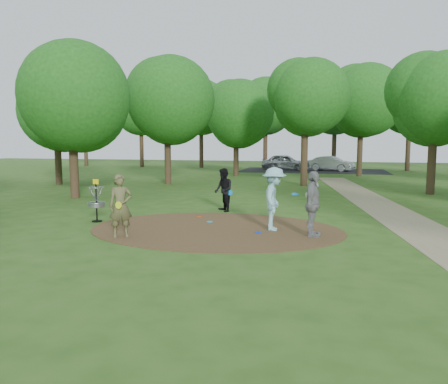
# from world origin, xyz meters

# --- Properties ---
(ground) EXTENTS (100.00, 100.00, 0.00)m
(ground) POSITION_xyz_m (0.00, 0.00, 0.00)
(ground) COLOR #2D5119
(ground) RESTS_ON ground
(dirt_clearing) EXTENTS (8.40, 8.40, 0.02)m
(dirt_clearing) POSITION_xyz_m (0.00, 0.00, 0.01)
(dirt_clearing) COLOR #47301C
(dirt_clearing) RESTS_ON ground
(footpath) EXTENTS (7.55, 39.89, 0.01)m
(footpath) POSITION_xyz_m (6.50, 2.00, 0.01)
(footpath) COLOR #8C7A5B
(footpath) RESTS_ON ground
(parking_lot) EXTENTS (14.00, 8.00, 0.01)m
(parking_lot) POSITION_xyz_m (2.00, 30.00, 0.00)
(parking_lot) COLOR black
(parking_lot) RESTS_ON ground
(player_observer_with_disc) EXTENTS (0.83, 0.76, 1.91)m
(player_observer_with_disc) POSITION_xyz_m (-2.47, -1.82, 0.96)
(player_observer_with_disc) COLOR brown
(player_observer_with_disc) RESTS_ON ground
(player_throwing_with_disc) EXTENTS (1.22, 1.36, 2.06)m
(player_throwing_with_disc) POSITION_xyz_m (1.89, 0.27, 1.03)
(player_throwing_with_disc) COLOR #8DC9D3
(player_throwing_with_disc) RESTS_ON ground
(player_walking_with_disc) EXTENTS (1.05, 1.10, 1.79)m
(player_walking_with_disc) POSITION_xyz_m (-0.60, 3.61, 0.89)
(player_walking_with_disc) COLOR black
(player_walking_with_disc) RESTS_ON ground
(player_waiting_with_disc) EXTENTS (0.65, 1.23, 2.00)m
(player_waiting_with_disc) POSITION_xyz_m (3.15, -0.44, 1.00)
(player_waiting_with_disc) COLOR gray
(player_waiting_with_disc) RESTS_ON ground
(disc_ground_cyan) EXTENTS (0.22, 0.22, 0.02)m
(disc_ground_cyan) POSITION_xyz_m (-0.50, 1.10, 0.03)
(disc_ground_cyan) COLOR #199CCD
(disc_ground_cyan) RESTS_ON dirt_clearing
(disc_ground_blue) EXTENTS (0.22, 0.22, 0.02)m
(disc_ground_blue) POSITION_xyz_m (1.49, -0.34, 0.03)
(disc_ground_blue) COLOR #0C2ADA
(disc_ground_blue) RESTS_ON dirt_clearing
(disc_ground_red) EXTENTS (0.22, 0.22, 0.02)m
(disc_ground_red) POSITION_xyz_m (-1.18, 2.00, 0.03)
(disc_ground_red) COLOR #BA3D12
(disc_ground_red) RESTS_ON dirt_clearing
(car_left) EXTENTS (4.68, 1.92, 1.59)m
(car_left) POSITION_xyz_m (-0.73, 30.42, 0.79)
(car_left) COLOR #94959B
(car_left) RESTS_ON ground
(car_right) EXTENTS (4.62, 2.91, 1.44)m
(car_right) POSITION_xyz_m (3.76, 29.96, 0.72)
(car_right) COLOR #ACACB4
(car_right) RESTS_ON ground
(disc_golf_basket) EXTENTS (0.63, 0.63, 1.54)m
(disc_golf_basket) POSITION_xyz_m (-4.50, 0.30, 0.87)
(disc_golf_basket) COLOR black
(disc_golf_basket) RESTS_ON ground
(tree_ring) EXTENTS (37.45, 45.22, 8.92)m
(tree_ring) POSITION_xyz_m (1.50, 9.39, 5.13)
(tree_ring) COLOR #332316
(tree_ring) RESTS_ON ground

